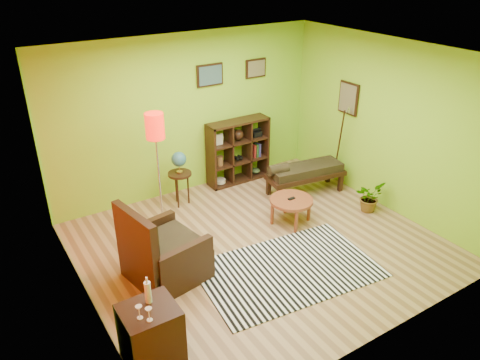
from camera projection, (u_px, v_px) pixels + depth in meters
ground at (260, 245)px, 7.02m from camera, size 5.00×5.00×0.00m
room_shell at (256, 133)px, 6.18m from camera, size 5.04×4.54×2.82m
zebra_rug at (288, 270)px, 6.47m from camera, size 2.56×1.75×0.01m
coffee_table at (291, 202)px, 7.45m from camera, size 0.69×0.69×0.44m
armchair at (162, 256)px, 6.19m from camera, size 1.08×1.08×1.13m
side_cabinet at (151, 334)px, 4.93m from camera, size 0.58×0.53×1.00m
floor_lamp at (156, 137)px, 6.80m from camera, size 0.29×0.29×1.89m
globe_table at (179, 165)px, 7.82m from camera, size 0.40×0.40×0.98m
cube_shelf at (239, 151)px, 8.72m from camera, size 1.20×0.35×1.20m
bench at (304, 172)px, 8.32m from camera, size 1.49×0.71×0.66m
potted_plant at (369, 200)px, 7.87m from camera, size 0.59×0.62×0.40m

